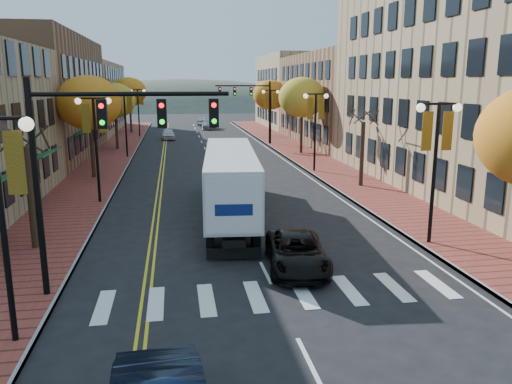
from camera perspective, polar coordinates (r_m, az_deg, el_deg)
name	(u,v)px	position (r m, az deg, el deg)	size (l,w,h in m)	color
ground	(290,323)	(15.01, 3.93, -14.75)	(200.00, 200.00, 0.00)	black
sidewalk_left	(109,160)	(46.36, -16.48, 3.50)	(4.00, 85.00, 0.15)	brown
sidewalk_right	(305,156)	(47.56, 5.61, 4.16)	(4.00, 85.00, 0.15)	brown
building_left_mid	(19,98)	(50.93, -25.47, 9.71)	(12.00, 24.00, 11.00)	brown
building_left_far	(73,98)	(75.30, -20.22, 10.06)	(12.00, 26.00, 9.50)	#9E8966
building_right_mid	(365,99)	(59.12, 12.39, 10.34)	(15.00, 24.00, 10.00)	brown
building_right_far	(313,91)	(79.98, 6.54, 11.36)	(15.00, 20.00, 11.00)	#9E8966
tree_left_a	(31,198)	(22.27, -24.34, -0.62)	(0.28, 0.28, 4.20)	#382619
tree_left_b	(89,103)	(37.48, -18.56, 9.64)	(4.48, 4.48, 7.21)	#382619
tree_left_c	(115,101)	(53.34, -15.84, 10.02)	(4.16, 4.16, 6.69)	#382619
tree_left_d	(129,92)	(71.24, -14.28, 11.03)	(4.61, 4.61, 7.42)	#382619
tree_right_b	(362,154)	(33.59, 12.01, 4.27)	(0.28, 0.28, 4.20)	#382619
tree_right_c	(302,98)	(48.55, 5.28, 10.70)	(4.48, 4.48, 7.21)	#382619
tree_right_d	(270,95)	(64.16, 1.65, 11.01)	(4.35, 4.35, 7.00)	#382619
lamp_left_b	(95,129)	(29.43, -17.92, 6.84)	(1.96, 0.36, 6.05)	black
lamp_left_c	(125,111)	(47.26, -14.76, 8.91)	(1.96, 0.36, 6.05)	black
lamp_left_d	(138,103)	(65.18, -13.32, 9.84)	(1.96, 0.36, 6.05)	black
lamp_right_a	(436,146)	(21.91, 19.90, 4.98)	(1.96, 0.36, 6.05)	black
lamp_right_b	(315,117)	(38.57, 6.81, 8.53)	(1.96, 0.36, 6.05)	black
lamp_right_c	(271,106)	(56.06, 1.68, 9.79)	(1.96, 0.36, 6.05)	black
traffic_mast_near	(98,146)	(16.27, -17.57, 5.05)	(6.10, 0.35, 7.00)	black
traffic_mast_far	(253,100)	(55.69, -0.39, 10.43)	(6.10, 0.34, 7.00)	black
semi_truck	(230,177)	(25.68, -3.01, 1.73)	(3.55, 14.50, 3.59)	black
black_suv	(297,252)	(18.84, 4.68, -6.86)	(2.13, 4.62, 1.28)	black
car_far_white	(168,134)	(62.45, -10.01, 6.53)	(1.53, 3.81, 1.30)	silver
car_far_silver	(209,124)	(75.85, -5.44, 7.73)	(2.06, 5.07, 1.47)	#95969C
car_far_oncoming	(203,121)	(82.70, -6.11, 8.05)	(1.41, 4.03, 1.33)	#ABAAB2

